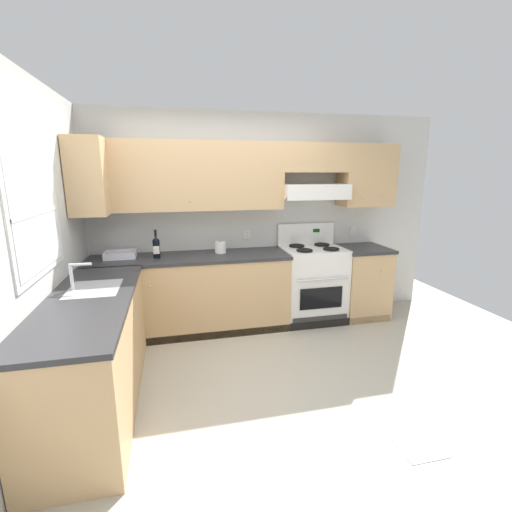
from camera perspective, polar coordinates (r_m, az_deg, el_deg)
ground_plane at (r=3.40m, az=-1.20°, el=-19.62°), size 7.04×7.04×0.00m
floor_accent_tile at (r=3.01m, az=24.38°, el=-25.72°), size 0.30×0.30×0.01m
wall_back at (r=4.45m, az=-0.33°, el=8.52°), size 4.68×0.57×2.55m
wall_left at (r=3.23m, az=-31.14°, el=2.41°), size 0.47×4.00×2.55m
counter_back_run at (r=4.32m, az=-4.16°, el=-5.64°), size 3.60×0.65×0.91m
counter_left_run at (r=3.19m, az=-24.36°, el=-13.73°), size 0.63×1.91×1.13m
stove at (r=4.59m, az=8.94°, el=-4.27°), size 0.76×0.62×1.20m
wine_bottle at (r=4.12m, az=-15.60°, el=1.43°), size 0.08×0.08×0.32m
bowl at (r=4.27m, az=-20.77°, el=0.06°), size 0.34×0.25×0.07m
paper_towel_roll at (r=4.25m, az=-5.69°, el=1.41°), size 0.13×0.13×0.14m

